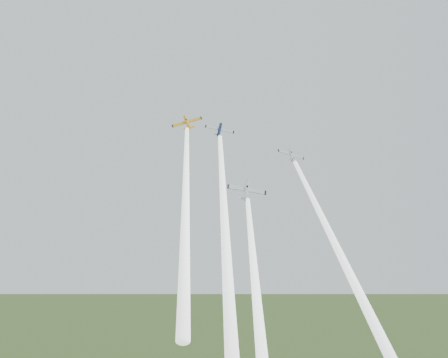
% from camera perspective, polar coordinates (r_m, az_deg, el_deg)
% --- Properties ---
extents(plane_yellow, '(9.48, 6.96, 7.96)m').
position_cam_1_polar(plane_yellow, '(136.84, -3.77, 5.76)').
color(plane_yellow, '#EAA314').
extents(smoke_trail_yellow, '(7.20, 46.90, 43.64)m').
position_cam_1_polar(smoke_trail_yellow, '(108.54, -3.94, -3.20)').
color(smoke_trail_yellow, white).
extents(plane_navy, '(7.37, 6.37, 6.68)m').
position_cam_1_polar(plane_navy, '(128.91, -0.45, 5.04)').
color(plane_navy, '#0D193C').
extents(smoke_trail_navy, '(6.98, 51.34, 47.74)m').
position_cam_1_polar(smoke_trail_navy, '(98.73, 0.15, -5.94)').
color(smoke_trail_navy, white).
extents(plane_silver_right, '(6.87, 7.47, 6.84)m').
position_cam_1_polar(plane_silver_right, '(134.56, 6.86, 2.45)').
color(plane_silver_right, silver).
extents(smoke_trail_silver_right, '(17.89, 54.59, 52.22)m').
position_cam_1_polar(smoke_trail_silver_right, '(105.47, 12.82, -9.72)').
color(smoke_trail_silver_right, white).
extents(plane_silver_low, '(8.96, 7.66, 7.92)m').
position_cam_1_polar(plane_silver_low, '(118.40, 2.33, -1.17)').
color(plane_silver_low, silver).
extents(smoke_trail_silver_low, '(5.35, 41.43, 38.51)m').
position_cam_1_polar(smoke_trail_silver_low, '(95.86, 3.34, -12.05)').
color(smoke_trail_silver_low, white).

